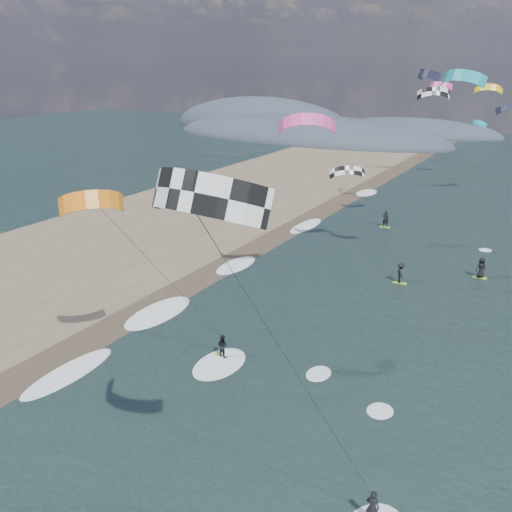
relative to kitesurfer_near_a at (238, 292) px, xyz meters
The scene contains 8 objects.
ground 12.50m from the kitesurfer_near_a, behind, with size 260.00×260.00×0.00m, color black.
wet_sand_strip 23.55m from the kitesurfer_near_a, 148.96° to the left, with size 3.00×240.00×0.00m, color #382D23.
coastal_hills 120.34m from the kitesurfer_near_a, 115.01° to the left, with size 80.00×41.00×15.00m.
kitesurfer_near_a is the anchor object (origin of this frame).
kitesurfer_near_b 14.90m from the kitesurfer_near_a, 142.75° to the left, with size 6.68×8.95×11.93m.
far_kitesurfers 36.03m from the kitesurfer_near_a, 94.74° to the left, with size 12.52×15.56×1.81m.
bg_kite_field 55.39m from the kitesurfer_near_a, 96.48° to the left, with size 14.57×68.16×10.32m.
shoreline_surf 25.26m from the kitesurfer_near_a, 137.04° to the left, with size 2.40×79.40×0.11m.
Camera 1 is at (13.82, -13.44, 17.50)m, focal length 40.00 mm.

